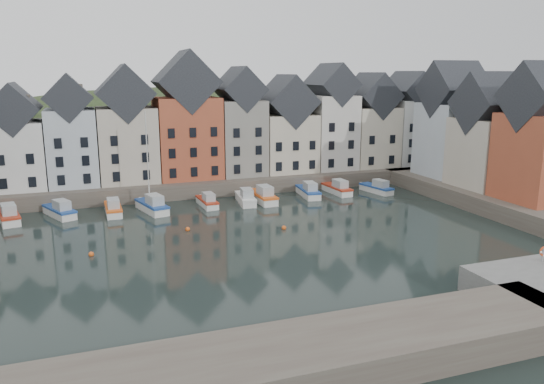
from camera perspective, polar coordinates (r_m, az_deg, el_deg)
name	(u,v)px	position (r m, az deg, el deg)	size (l,w,h in m)	color
ground	(244,249)	(51.57, -2.98, -6.17)	(260.00, 260.00, 0.00)	black
far_quay	(186,181)	(79.59, -9.23, 1.20)	(90.00, 16.00, 2.00)	#4C423A
right_quay	(522,202)	(72.89, 25.32, -0.94)	(14.00, 54.00, 2.00)	#4C423A
near_wall	(182,382)	(29.59, -9.68, -19.50)	(50.00, 6.00, 2.00)	#4C423A
hillside	(165,249)	(109.35, -11.39, -5.99)	(153.60, 70.40, 64.00)	#242F17
far_terrace	(209,128)	(77.11, -6.80, 6.83)	(72.37, 8.16, 17.78)	beige
right_terrace	(492,134)	(74.54, 22.61, 5.78)	(8.30, 24.25, 16.36)	#B2BCC5
mooring_buoys	(193,236)	(55.56, -8.55, -4.73)	(20.50, 5.50, 0.50)	#E1591A
boat_a	(9,216)	(67.56, -26.48, -2.30)	(3.28, 6.65, 2.45)	silver
boat_b	(60,211)	(67.51, -21.84, -1.91)	(4.14, 6.32, 2.33)	silver
boat_c	(113,209)	(66.61, -16.70, -1.73)	(1.86, 5.87, 2.25)	silver
boat_d	(152,205)	(66.39, -12.74, -1.42)	(3.60, 6.82, 12.47)	silver
boat_e	(207,202)	(67.98, -6.96, -1.04)	(1.93, 5.44, 2.06)	silver
boat_f	(246,198)	(69.04, -2.83, -0.68)	(2.50, 6.17, 2.31)	silver
boat_g	(263,196)	(69.76, -0.99, -0.47)	(2.29, 6.70, 2.54)	silver
boat_h	(308,191)	(73.02, 3.95, 0.06)	(2.52, 6.28, 2.35)	silver
boat_i	(337,189)	(75.21, 7.06, 0.35)	(2.21, 6.07, 2.29)	silver
boat_j	(377,188)	(76.65, 11.25, 0.40)	(2.82, 5.81, 2.14)	silver
life_ring_post	(544,252)	(47.28, 27.18, -5.73)	(0.80, 0.17, 1.30)	gray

